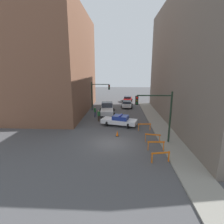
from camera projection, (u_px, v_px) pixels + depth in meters
name	position (u px, v px, depth m)	size (l,w,h in m)	color
ground_plane	(111.00, 143.00, 18.01)	(120.00, 120.00, 0.00)	#4C4C4F
sidewalk_right	(172.00, 144.00, 17.70)	(2.40, 44.00, 0.12)	gray
building_corner_left	(46.00, 63.00, 30.18)	(14.00, 20.00, 16.88)	brown
building_right	(215.00, 60.00, 23.11)	(12.00, 28.00, 17.24)	#6B6056
traffic_light_near	(159.00, 109.00, 17.37)	(3.64, 0.35, 5.20)	black
traffic_light_far	(98.00, 92.00, 32.01)	(3.44, 0.35, 5.20)	black
police_car	(120.00, 120.00, 23.57)	(5.03, 3.14, 1.52)	white
white_truck	(107.00, 109.00, 29.63)	(2.88, 5.52, 1.90)	silver
parked_car_near	(127.00, 104.00, 35.18)	(2.47, 4.41, 1.31)	silver
parked_car_mid	(128.00, 99.00, 41.30)	(2.54, 4.45, 1.31)	maroon
pedestrian_crossing	(99.00, 115.00, 25.58)	(0.50, 0.50, 1.66)	#382D23
pedestrian_corner	(95.00, 112.00, 27.83)	(0.51, 0.51, 1.66)	#474C66
barrier_front	(161.00, 155.00, 14.16)	(1.58, 0.45, 0.90)	orange
barrier_mid	(156.00, 144.00, 16.29)	(1.60, 0.21, 0.90)	orange
barrier_back	(153.00, 137.00, 18.15)	(1.59, 0.38, 0.90)	orange
barrier_corner	(144.00, 126.00, 21.66)	(1.60, 0.28, 0.90)	orange
traffic_cone	(117.00, 133.00, 19.89)	(0.36, 0.36, 0.66)	black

